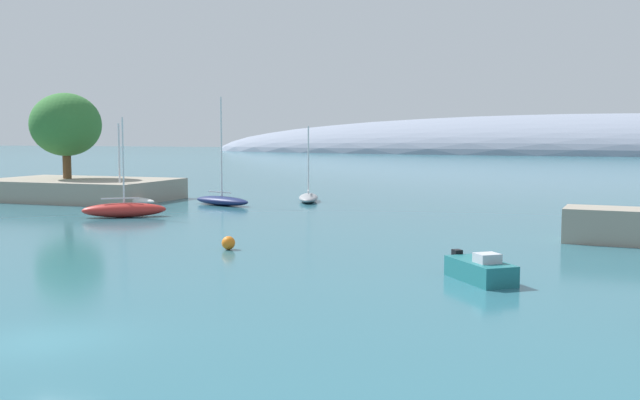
# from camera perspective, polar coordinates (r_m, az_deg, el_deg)

# --- Properties ---
(water) EXTENTS (600.00, 600.00, 0.00)m
(water) POSITION_cam_1_polar(r_m,az_deg,el_deg) (24.24, -20.46, -10.15)
(water) COLOR #2D6675
(water) RESTS_ON ground
(shore_outcrop) EXTENTS (17.26, 10.68, 1.96)m
(shore_outcrop) POSITION_cam_1_polar(r_m,az_deg,el_deg) (73.69, -18.12, 0.78)
(shore_outcrop) COLOR gray
(shore_outcrop) RESTS_ON ground
(tree_clump_shore) EXTENTS (6.71, 6.71, 8.22)m
(tree_clump_shore) POSITION_cam_1_polar(r_m,az_deg,el_deg) (74.97, -19.11, 5.53)
(tree_clump_shore) COLOR brown
(tree_clump_shore) RESTS_ON shore_outcrop
(distant_ridge) EXTENTS (277.70, 67.81, 25.43)m
(distant_ridge) POSITION_cam_1_polar(r_m,az_deg,el_deg) (252.15, 21.76, 3.36)
(distant_ridge) COLOR gray
(distant_ridge) RESTS_ON ground
(sailboat_navy_near_shore) EXTENTS (6.49, 3.80, 9.47)m
(sailboat_navy_near_shore) POSITION_cam_1_polar(r_m,az_deg,el_deg) (65.21, -7.61, 0.03)
(sailboat_navy_near_shore) COLOR navy
(sailboat_navy_near_shore) RESTS_ON water
(sailboat_red_mid_mooring) EXTENTS (6.05, 4.73, 7.50)m
(sailboat_red_mid_mooring) POSITION_cam_1_polar(r_m,az_deg,el_deg) (57.33, -14.94, -0.72)
(sailboat_red_mid_mooring) COLOR red
(sailboat_red_mid_mooring) RESTS_ON water
(sailboat_grey_outer_mooring) EXTENTS (3.73, 6.57, 6.95)m
(sailboat_grey_outer_mooring) POSITION_cam_1_polar(r_m,az_deg,el_deg) (68.13, -0.91, 0.22)
(sailboat_grey_outer_mooring) COLOR gray
(sailboat_grey_outer_mooring) RESTS_ON water
(sailboat_white_end_of_line) EXTENTS (7.25, 2.51, 7.18)m
(sailboat_white_end_of_line) POSITION_cam_1_polar(r_m,az_deg,el_deg) (67.17, -15.23, 0.01)
(sailboat_white_end_of_line) COLOR white
(sailboat_white_end_of_line) RESTS_ON water
(motorboat_teal_foreground) EXTENTS (3.42, 3.76, 1.28)m
(motorboat_teal_foreground) POSITION_cam_1_polar(r_m,az_deg,el_deg) (32.17, 12.31, -5.31)
(motorboat_teal_foreground) COLOR #1E6B70
(motorboat_teal_foreground) RESTS_ON water
(mooring_buoy_orange) EXTENTS (0.73, 0.73, 0.73)m
(mooring_buoy_orange) POSITION_cam_1_polar(r_m,az_deg,el_deg) (40.20, -7.11, -3.32)
(mooring_buoy_orange) COLOR orange
(mooring_buoy_orange) RESTS_ON water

